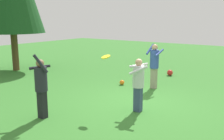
# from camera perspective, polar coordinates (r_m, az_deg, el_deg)

# --- Properties ---
(ground_plane) EXTENTS (40.00, 40.00, 0.00)m
(ground_plane) POSITION_cam_1_polar(r_m,az_deg,el_deg) (8.52, 5.30, -7.24)
(ground_plane) COLOR #387A2D
(person_thrower) EXTENTS (0.67, 0.67, 1.82)m
(person_thrower) POSITION_cam_1_polar(r_m,az_deg,el_deg) (7.22, -15.50, -2.91)
(person_thrower) COLOR black
(person_thrower) RESTS_ON ground_plane
(person_catcher) EXTENTS (0.68, 0.71, 1.58)m
(person_catcher) POSITION_cam_1_polar(r_m,az_deg,el_deg) (7.51, 5.89, -2.38)
(person_catcher) COLOR #38476B
(person_catcher) RESTS_ON ground_plane
(person_bystander) EXTENTS (0.60, 0.50, 1.74)m
(person_bystander) POSITION_cam_1_polar(r_m,az_deg,el_deg) (10.07, 9.40, 1.69)
(person_bystander) COLOR gray
(person_bystander) RESTS_ON ground_plane
(frisbee) EXTENTS (0.34, 0.34, 0.11)m
(frisbee) POSITION_cam_1_polar(r_m,az_deg,el_deg) (7.45, -1.38, 2.96)
(frisbee) COLOR yellow
(ball_red) EXTENTS (0.28, 0.28, 0.28)m
(ball_red) POSITION_cam_1_polar(r_m,az_deg,el_deg) (12.67, 12.77, -0.59)
(ball_red) COLOR red
(ball_red) RESTS_ON ground_plane
(ball_orange) EXTENTS (0.20, 0.20, 0.20)m
(ball_orange) POSITION_cam_1_polar(r_m,az_deg,el_deg) (10.66, 2.23, -2.78)
(ball_orange) COLOR orange
(ball_orange) RESTS_ON ground_plane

